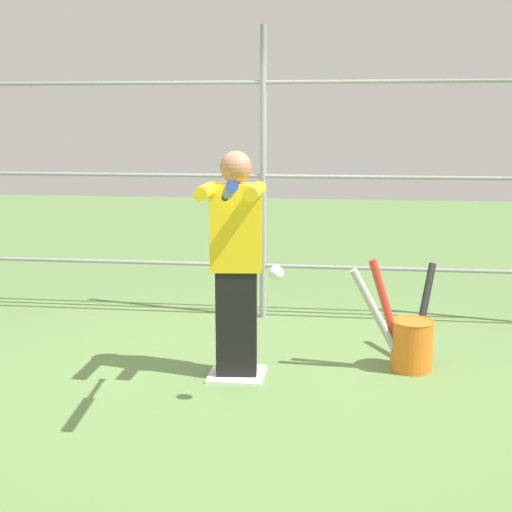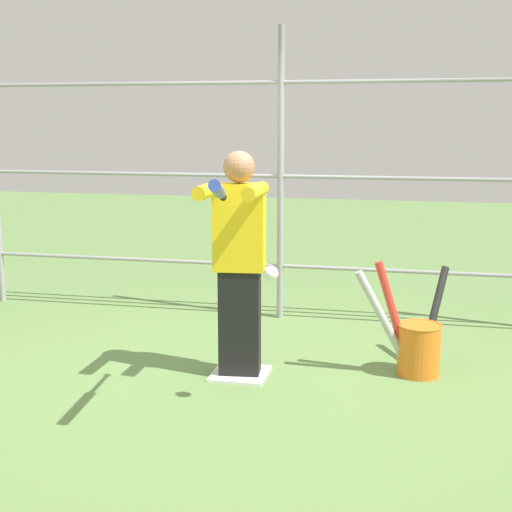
{
  "view_description": "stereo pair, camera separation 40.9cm",
  "coord_description": "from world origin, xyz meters",
  "px_view_note": "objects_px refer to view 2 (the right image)",
  "views": [
    {
      "loc": [
        -0.78,
        4.91,
        1.85
      ],
      "look_at": [
        -0.17,
        0.24,
        0.94
      ],
      "focal_mm": 50.0,
      "sensor_mm": 36.0,
      "label": 1
    },
    {
      "loc": [
        -1.19,
        4.84,
        1.85
      ],
      "look_at": [
        -0.17,
        0.24,
        0.94
      ],
      "focal_mm": 50.0,
      "sensor_mm": 36.0,
      "label": 2
    }
  ],
  "objects_px": {
    "batter": "(239,257)",
    "baseball_bat_swinging": "(218,191)",
    "bat_bucket": "(416,343)",
    "softball_in_flight": "(271,273)"
  },
  "relations": [
    {
      "from": "batter",
      "to": "baseball_bat_swinging",
      "type": "xyz_separation_m",
      "value": [
        -0.12,
        0.97,
        0.57
      ]
    },
    {
      "from": "bat_bucket",
      "to": "baseball_bat_swinging",
      "type": "bearing_deg",
      "value": 48.55
    },
    {
      "from": "baseball_bat_swinging",
      "to": "softball_in_flight",
      "type": "distance_m",
      "value": 0.7
    },
    {
      "from": "baseball_bat_swinging",
      "to": "softball_in_flight",
      "type": "xyz_separation_m",
      "value": [
        -0.23,
        -0.38,
        -0.55
      ]
    },
    {
      "from": "bat_bucket",
      "to": "batter",
      "type": "bearing_deg",
      "value": 14.49
    },
    {
      "from": "bat_bucket",
      "to": "softball_in_flight",
      "type": "bearing_deg",
      "value": 44.94
    },
    {
      "from": "batter",
      "to": "softball_in_flight",
      "type": "bearing_deg",
      "value": 120.67
    },
    {
      "from": "baseball_bat_swinging",
      "to": "bat_bucket",
      "type": "height_order",
      "value": "baseball_bat_swinging"
    },
    {
      "from": "baseball_bat_swinging",
      "to": "softball_in_flight",
      "type": "height_order",
      "value": "baseball_bat_swinging"
    },
    {
      "from": "softball_in_flight",
      "to": "bat_bucket",
      "type": "bearing_deg",
      "value": -135.06
    }
  ]
}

